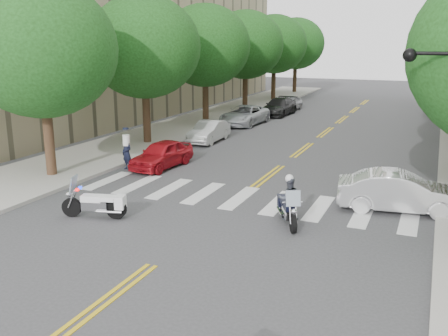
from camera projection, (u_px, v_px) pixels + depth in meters
The scene contains 17 objects.
ground at pixel (152, 265), 13.52m from camera, with size 140.00×140.00×0.00m, color #38383A.
sidewalk_left at pixel (197, 122), 36.72m from camera, with size 5.00×60.00×0.15m, color #9E9991.
tree_l_0 at pixel (41, 49), 20.85m from camera, with size 6.40×6.40×8.45m.
tree_l_1 at pixel (144, 47), 27.97m from camera, with size 6.40×6.40×8.45m.
tree_l_2 at pixel (205, 46), 35.09m from camera, with size 6.40×6.40×8.45m.
tree_l_3 at pixel (246, 45), 42.20m from camera, with size 6.40×6.40×8.45m.
tree_l_4 at pixel (274, 44), 49.32m from camera, with size 6.40×6.40×8.45m.
tree_l_5 at pixel (296, 44), 56.44m from camera, with size 6.40×6.40×8.45m.
motorcycle_police at pixel (288, 202), 16.42m from camera, with size 1.20×1.96×1.71m.
motorcycle_parked at pixel (99, 204), 17.02m from camera, with size 2.24×0.96×1.47m.
officer_standing at pixel (127, 153), 23.38m from camera, with size 0.59×0.38×1.61m, color black.
convertible at pixel (400, 192), 17.65m from camera, with size 1.51×4.32×1.42m, color silver.
parked_car_a at pixel (162, 154), 23.81m from camera, with size 1.53×3.81×1.30m, color #B0121D.
parked_car_b at pixel (209, 131), 29.82m from camera, with size 1.34×3.84×1.27m, color beige.
parked_car_c at pixel (245, 115), 35.91m from camera, with size 2.28×4.95×1.38m, color #ACAEB4.
parked_car_d at pixel (279, 107), 40.57m from camera, with size 1.92×4.73×1.37m, color black.
parked_car_e at pixel (290, 103), 43.33m from camera, with size 1.50×3.72×1.27m, color #98989D.
Camera 1 is at (6.72, -10.65, 5.92)m, focal length 40.00 mm.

